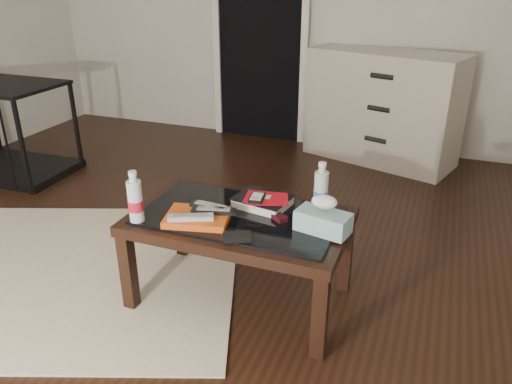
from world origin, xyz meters
TOP-DOWN VIEW (x-y plane):
  - ground at (0.00, 0.00)m, footprint 5.00×5.00m
  - doorway at (-0.40, 2.47)m, footprint 0.90×0.08m
  - coffee_table at (0.42, -0.00)m, footprint 1.00×0.60m
  - rug at (-0.63, -0.17)m, footprint 2.39×2.10m
  - dresser at (0.76, 2.23)m, footprint 1.29×0.84m
  - pet_crate at (-1.90, 0.88)m, footprint 0.92×0.64m
  - magazines at (0.26, -0.12)m, footprint 0.32×0.27m
  - remote_silver at (0.26, -0.18)m, footprint 0.20×0.13m
  - remote_black_front at (0.32, -0.08)m, footprint 0.21×0.10m
  - remote_black_back at (0.29, -0.05)m, footprint 0.20×0.07m
  - textbook at (0.48, 0.12)m, footprint 0.28×0.24m
  - dvd_mailers at (0.50, 0.12)m, footprint 0.21×0.16m
  - ipod at (0.47, 0.08)m, footprint 0.08×0.11m
  - flip_phone at (0.60, 0.02)m, footprint 0.10×0.09m
  - wallet at (0.49, -0.22)m, footprint 0.14×0.11m
  - water_bottle_left at (0.01, -0.22)m, footprint 0.08×0.08m
  - water_bottle_right at (0.75, 0.17)m, footprint 0.08×0.08m
  - tissue_box at (0.81, -0.02)m, footprint 0.25×0.16m

SIDE VIEW (x-z plane):
  - ground at x=0.00m, z-range 0.00..0.00m
  - rug at x=-0.63m, z-range 0.00..0.01m
  - pet_crate at x=-1.90m, z-range -0.12..0.59m
  - coffee_table at x=0.42m, z-range 0.17..0.63m
  - dresser at x=0.76m, z-range 0.00..0.90m
  - wallet at x=0.49m, z-range 0.46..0.48m
  - flip_phone at x=0.60m, z-range 0.46..0.48m
  - magazines at x=0.26m, z-range 0.46..0.49m
  - textbook at x=0.48m, z-range 0.46..0.51m
  - remote_silver at x=0.26m, z-range 0.49..0.51m
  - remote_black_front at x=0.32m, z-range 0.49..0.51m
  - remote_black_back at x=0.29m, z-range 0.49..0.51m
  - tissue_box at x=0.81m, z-range 0.46..0.55m
  - dvd_mailers at x=0.50m, z-range 0.51..0.51m
  - ipod at x=0.47m, z-range 0.51..0.53m
  - water_bottle_left at x=0.01m, z-range 0.46..0.70m
  - water_bottle_right at x=0.75m, z-range 0.46..0.70m
  - doorway at x=-0.40m, z-range -0.01..2.06m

